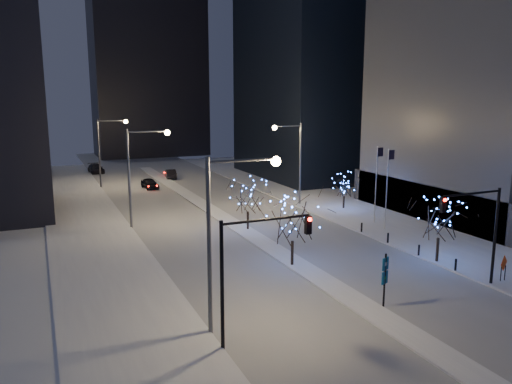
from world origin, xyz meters
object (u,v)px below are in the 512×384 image
holiday_tree_plaza_near (440,219)px  street_lamp_w_mid (139,164)px  car_far (96,169)px  holiday_tree_median_far (248,197)px  street_lamp_w_near (227,219)px  traffic_signal_east (480,222)px  wayfinding_sign (385,275)px  street_lamp_east (294,153)px  street_lamp_w_far (106,143)px  car_near (150,184)px  holiday_tree_plaza_far (344,186)px  traffic_signal_west (250,259)px  holiday_tree_median_near (293,217)px  car_mid (171,174)px  construction_sign (504,266)px

holiday_tree_plaza_near → street_lamp_w_mid: bearing=133.1°
car_far → holiday_tree_median_far: size_ratio=1.04×
street_lamp_w_near → holiday_tree_plaza_near: bearing=12.4°
traffic_signal_east → wayfinding_sign: (-7.78, 0.00, -2.60)m
street_lamp_w_near → traffic_signal_east: 17.99m
street_lamp_east → wayfinding_sign: 30.64m
street_lamp_w_far → wayfinding_sign: street_lamp_w_far is taller
car_near → holiday_tree_plaza_far: bearing=-56.5°
traffic_signal_west → street_lamp_w_mid: bearing=91.1°
car_near → street_lamp_east: bearing=-58.7°
holiday_tree_median_near → holiday_tree_median_far: size_ratio=1.21×
traffic_signal_east → holiday_tree_median_far: 22.24m
street_lamp_w_near → street_lamp_east: (19.02, 28.00, -0.05)m
street_lamp_w_near → holiday_tree_plaza_near: (19.44, 4.26, -2.84)m
holiday_tree_median_near → car_mid: bearing=87.5°
street_lamp_w_far → car_far: 16.42m
street_lamp_east → car_far: size_ratio=1.87×
street_lamp_w_near → wayfinding_sign: bearing=-5.7°
car_near → wayfinding_sign: (4.74, -47.52, 1.43)m
car_far → holiday_tree_median_far: holiday_tree_median_far is taller
car_near → holiday_tree_median_near: 38.58m
street_lamp_w_mid → traffic_signal_west: (0.50, -27.00, -1.74)m
car_mid → holiday_tree_median_far: size_ratio=0.87×
holiday_tree_median_near → construction_sign: bearing=-37.1°
car_near → street_lamp_w_mid: bearing=-109.1°
car_mid → holiday_tree_median_far: 35.03m
car_mid → holiday_tree_plaza_near: 51.06m
car_mid → holiday_tree_plaza_near: holiday_tree_plaza_near is taller
car_mid → street_lamp_east: bearing=115.8°
car_far → holiday_tree_plaza_far: bearing=-65.1°
street_lamp_w_mid → car_mid: size_ratio=2.24×
street_lamp_east → holiday_tree_median_far: street_lamp_east is taller
street_lamp_w_near → construction_sign: 21.25m
holiday_tree_plaza_far → construction_sign: bearing=-96.8°
car_far → construction_sign: (20.64, -66.38, 0.51)m
street_lamp_east → car_mid: street_lamp_east is taller
street_lamp_east → car_far: bearing=117.0°
traffic_signal_west → street_lamp_east: bearing=58.3°
street_lamp_w_mid → holiday_tree_median_near: size_ratio=1.61×
street_lamp_east → construction_sign: size_ratio=5.30×
street_lamp_w_far → construction_sign: 55.23m
street_lamp_w_near → car_near: size_ratio=2.31×
street_lamp_w_near → wayfinding_sign: (10.10, -1.00, -4.33)m
holiday_tree_median_near → holiday_tree_plaza_far: size_ratio=1.48×
street_lamp_w_far → car_far: street_lamp_w_far is taller
holiday_tree_median_far → holiday_tree_plaza_far: bearing=16.6°
street_lamp_w_mid → wayfinding_sign: size_ratio=2.83×
car_far → holiday_tree_median_near: holiday_tree_median_near is taller
car_near → wayfinding_sign: size_ratio=1.23×
holiday_tree_plaza_far → wayfinding_sign: (-13.43, -24.73, -0.66)m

